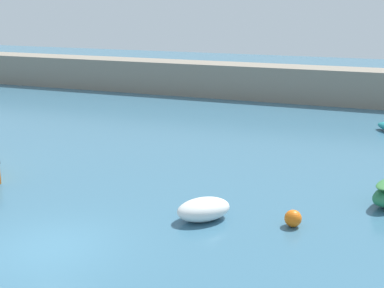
{
  "coord_description": "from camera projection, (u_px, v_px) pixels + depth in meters",
  "views": [
    {
      "loc": [
        9.39,
        -12.31,
        7.3
      ],
      "look_at": [
        0.72,
        10.04,
        0.81
      ],
      "focal_mm": 50.0,
      "sensor_mm": 36.0,
      "label": 1
    }
  ],
  "objects": [
    {
      "name": "ground_plane",
      "position": [
        51.0,
        251.0,
        16.29
      ],
      "size": [
        120.0,
        120.0,
        0.2
      ],
      "primitive_type": "cube",
      "color": "#38667F"
    },
    {
      "name": "mooring_buoy_orange",
      "position": [
        293.0,
        218.0,
        17.71
      ],
      "size": [
        0.58,
        0.58,
        0.58
      ],
      "primitive_type": "sphere",
      "color": "orange",
      "rests_on": "ground_plane"
    },
    {
      "name": "harbor_breakwater",
      "position": [
        265.0,
        82.0,
        40.45
      ],
      "size": [
        60.76,
        2.9,
        2.53
      ],
      "primitive_type": "cube",
      "color": "gray",
      "rests_on": "ground_plane"
    },
    {
      "name": "fishing_dinghy_green",
      "position": [
        204.0,
        209.0,
        18.22
      ],
      "size": [
        2.18,
        2.25,
        0.77
      ],
      "rotation": [
        0.0,
        0.0,
        0.85
      ],
      "color": "white",
      "rests_on": "ground_plane"
    }
  ]
}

